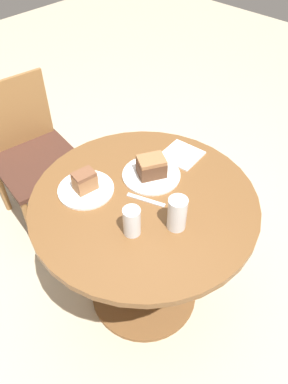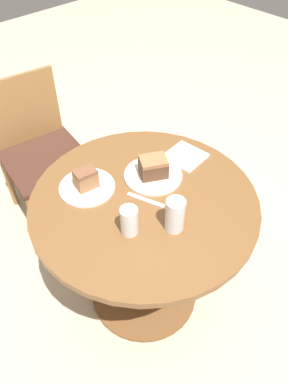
% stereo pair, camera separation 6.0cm
% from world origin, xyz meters
% --- Properties ---
extents(ground_plane, '(8.00, 8.00, 0.00)m').
position_xyz_m(ground_plane, '(0.00, 0.00, 0.00)').
color(ground_plane, beige).
extents(table, '(0.93, 0.93, 0.72)m').
position_xyz_m(table, '(0.00, 0.00, 0.53)').
color(table, brown).
rests_on(table, ground_plane).
extents(chair, '(0.51, 0.53, 0.85)m').
position_xyz_m(chair, '(0.01, 0.89, 0.45)').
color(chair, olive).
rests_on(chair, ground_plane).
extents(plate_near, '(0.25, 0.25, 0.01)m').
position_xyz_m(plate_near, '(0.12, 0.07, 0.72)').
color(plate_near, white).
rests_on(plate_near, table).
extents(plate_far, '(0.23, 0.23, 0.01)m').
position_xyz_m(plate_far, '(-0.13, 0.21, 0.72)').
color(plate_far, white).
rests_on(plate_far, table).
extents(cake_slice_near, '(0.14, 0.13, 0.09)m').
position_xyz_m(cake_slice_near, '(0.12, 0.07, 0.77)').
color(cake_slice_near, brown).
rests_on(cake_slice_near, plate_near).
extents(cake_slice_far, '(0.10, 0.08, 0.09)m').
position_xyz_m(cake_slice_far, '(-0.13, 0.21, 0.77)').
color(cake_slice_far, '#9E6B42').
rests_on(cake_slice_far, plate_far).
extents(glass_lemonade, '(0.07, 0.07, 0.14)m').
position_xyz_m(glass_lemonade, '(-0.02, -0.18, 0.78)').
color(glass_lemonade, silver).
rests_on(glass_lemonade, table).
extents(glass_water, '(0.07, 0.07, 0.12)m').
position_xyz_m(glass_water, '(-0.15, -0.08, 0.77)').
color(glass_water, silver).
rests_on(glass_water, table).
extents(napkin_stack, '(0.18, 0.18, 0.01)m').
position_xyz_m(napkin_stack, '(0.32, 0.07, 0.72)').
color(napkin_stack, white).
rests_on(napkin_stack, table).
extents(fork, '(0.07, 0.16, 0.00)m').
position_xyz_m(fork, '(-0.00, -0.01, 0.72)').
color(fork, silver).
rests_on(fork, table).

